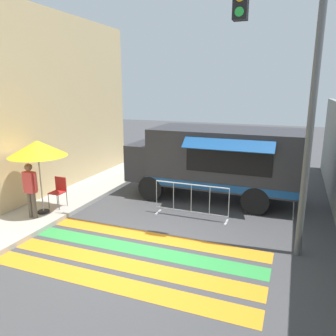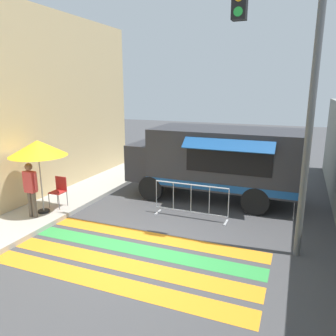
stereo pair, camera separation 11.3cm
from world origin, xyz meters
TOP-DOWN VIEW (x-y plane):
  - ground_plane at (0.00, 0.00)m, footprint 60.00×60.00m
  - crosswalk_painted at (0.00, -0.38)m, footprint 6.40×2.84m
  - food_truck at (0.75, 4.58)m, footprint 6.06×2.84m
  - traffic_signal_pole at (2.79, 1.20)m, footprint 4.94×0.29m
  - patio_umbrella at (-3.70, 0.84)m, footprint 1.73×1.73m
  - folding_chair at (-3.59, 1.50)m, footprint 0.42×0.42m
  - vendor_person at (-3.72, 0.42)m, footprint 0.53×0.22m
  - barricade_front at (0.62, 2.46)m, footprint 2.35×0.44m

SIDE VIEW (x-z plane):
  - ground_plane at x=0.00m, z-range 0.00..0.00m
  - crosswalk_painted at x=0.00m, z-range 0.00..0.01m
  - barricade_front at x=0.62m, z-range 0.00..1.10m
  - folding_chair at x=-3.59m, z-range 0.25..1.22m
  - vendor_person at x=-3.72m, z-range 0.26..1.93m
  - food_truck at x=0.75m, z-range 0.22..2.77m
  - patio_umbrella at x=-3.70m, z-range 1.04..3.32m
  - traffic_signal_pole at x=2.79m, z-range 1.24..8.00m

